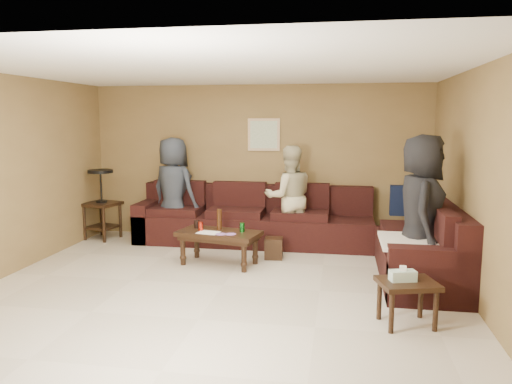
# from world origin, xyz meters

# --- Properties ---
(room) EXTENTS (5.60, 5.50, 2.50)m
(room) POSITION_xyz_m (0.00, 0.00, 1.66)
(room) COLOR beige
(room) RESTS_ON ground
(sectional_sofa) EXTENTS (4.65, 2.90, 0.97)m
(sectional_sofa) POSITION_xyz_m (0.81, 1.52, 0.33)
(sectional_sofa) COLOR black
(sectional_sofa) RESTS_ON ground
(coffee_table) EXTENTS (1.18, 0.75, 0.74)m
(coffee_table) POSITION_xyz_m (-0.26, 0.84, 0.39)
(coffee_table) COLOR black
(coffee_table) RESTS_ON ground
(end_table_left) EXTENTS (0.61, 0.61, 1.14)m
(end_table_left) POSITION_xyz_m (-2.49, 1.95, 0.60)
(end_table_left) COLOR black
(end_table_left) RESTS_ON ground
(side_table_right) EXTENTS (0.62, 0.55, 0.58)m
(side_table_right) POSITION_xyz_m (1.98, -0.83, 0.38)
(side_table_right) COLOR black
(side_table_right) RESTS_ON ground
(waste_bin) EXTENTS (0.26, 0.26, 0.30)m
(waste_bin) POSITION_xyz_m (0.44, 1.25, 0.15)
(waste_bin) COLOR black
(waste_bin) RESTS_ON ground
(wall_art) EXTENTS (0.52, 0.04, 0.52)m
(wall_art) POSITION_xyz_m (0.10, 2.48, 1.70)
(wall_art) COLOR tan
(wall_art) RESTS_ON ground
(person_left) EXTENTS (0.95, 0.79, 1.67)m
(person_left) POSITION_xyz_m (-1.27, 1.97, 0.83)
(person_left) COLOR #2A2F3A
(person_left) RESTS_ON ground
(person_middle) EXTENTS (0.90, 0.78, 1.56)m
(person_middle) POSITION_xyz_m (0.58, 1.91, 0.78)
(person_middle) COLOR beige
(person_middle) RESTS_ON ground
(person_right) EXTENTS (0.65, 0.92, 1.78)m
(person_right) POSITION_xyz_m (2.27, 0.40, 0.89)
(person_right) COLOR black
(person_right) RESTS_ON ground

